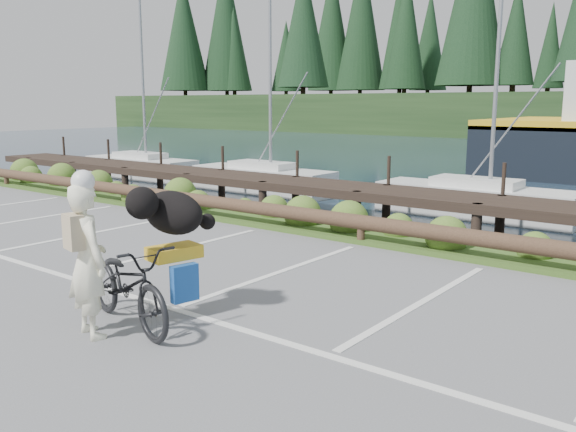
% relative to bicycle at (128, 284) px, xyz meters
% --- Properties ---
extents(ground, '(72.00, 72.00, 0.00)m').
position_rel_bicycle_xyz_m(ground, '(-0.05, 1.18, -0.55)').
color(ground, '#5D5D60').
extents(vegetation_strip, '(34.00, 1.60, 0.10)m').
position_rel_bicycle_xyz_m(vegetation_strip, '(-0.05, 6.48, -0.50)').
color(vegetation_strip, '#3D5B21').
rests_on(vegetation_strip, ground).
extents(log_rail, '(32.00, 0.30, 0.60)m').
position_rel_bicycle_xyz_m(log_rail, '(-0.05, 5.78, -0.55)').
color(log_rail, '#443021').
rests_on(log_rail, ground).
extents(bicycle, '(2.22, 1.18, 1.11)m').
position_rel_bicycle_xyz_m(bicycle, '(0.00, 0.00, 0.00)').
color(bicycle, black).
rests_on(bicycle, ground).
extents(cyclist, '(0.77, 0.59, 1.89)m').
position_rel_bicycle_xyz_m(cyclist, '(-0.11, -0.48, 0.39)').
color(cyclist, white).
rests_on(cyclist, ground).
extents(dog, '(0.70, 1.08, 0.58)m').
position_rel_bicycle_xyz_m(dog, '(0.15, 0.66, 0.84)').
color(dog, black).
rests_on(dog, bicycle).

